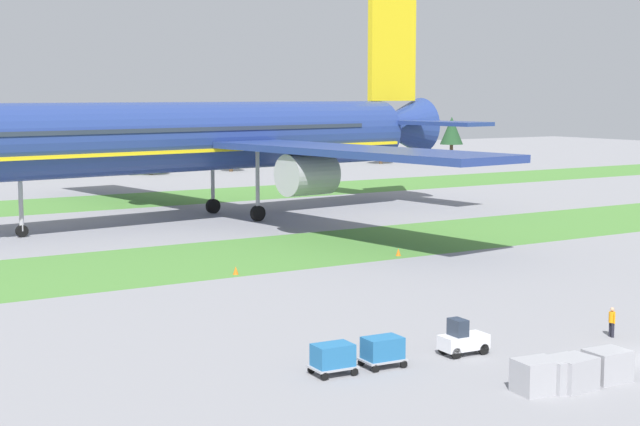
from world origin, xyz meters
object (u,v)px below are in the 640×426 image
(uld_container_0, at_px, (537,376))
(taxiway_marker_0, at_px, (236,270))
(taxiway_marker_1, at_px, (398,252))
(airliner, at_px, (214,136))
(uld_container_1, at_px, (573,373))
(uld_container_3, at_px, (607,365))
(uld_container_2, at_px, (564,374))
(baggage_tug, at_px, (462,340))
(ground_crew_marshaller, at_px, (612,321))
(cargo_dolly_lead, at_px, (383,349))
(cargo_dolly_second, at_px, (333,357))

(uld_container_0, distance_m, taxiway_marker_0, 34.24)
(taxiway_marker_1, bearing_deg, airliner, 94.00)
(uld_container_1, xyz_separation_m, taxiway_marker_0, (0.23, 34.73, -0.46))
(uld_container_1, xyz_separation_m, uld_container_3, (2.43, 0.07, -0.02))
(airliner, bearing_deg, uld_container_2, 161.20)
(baggage_tug, height_order, taxiway_marker_1, baggage_tug)
(airliner, distance_m, ground_crew_marshaller, 60.99)
(uld_container_2, bearing_deg, cargo_dolly_lead, 122.81)
(ground_crew_marshaller, bearing_deg, uld_container_2, 133.40)
(cargo_dolly_lead, xyz_separation_m, uld_container_0, (3.54, -7.32, -0.13))
(ground_crew_marshaller, bearing_deg, taxiway_marker_0, 31.20)
(airliner, bearing_deg, ground_crew_marshaller, 169.16)
(taxiway_marker_0, bearing_deg, baggage_tug, -91.17)
(uld_container_1, bearing_deg, baggage_tug, 92.49)
(cargo_dolly_lead, distance_m, uld_container_0, 8.14)
(baggage_tug, height_order, ground_crew_marshaller, baggage_tug)
(cargo_dolly_lead, relative_size, uld_container_0, 1.15)
(baggage_tug, bearing_deg, taxiway_marker_0, -177.04)
(airliner, distance_m, uld_container_1, 68.06)
(uld_container_0, bearing_deg, baggage_tug, 78.04)
(taxiway_marker_1, bearing_deg, uld_container_0, -117.52)
(airliner, relative_size, taxiway_marker_0, 125.10)
(cargo_dolly_lead, relative_size, taxiway_marker_0, 3.64)
(cargo_dolly_second, bearing_deg, taxiway_marker_1, 141.97)
(uld_container_2, relative_size, taxiway_marker_0, 3.16)
(ground_crew_marshaller, height_order, uld_container_1, ground_crew_marshaller)
(ground_crew_marshaller, height_order, uld_container_3, ground_crew_marshaller)
(uld_container_0, bearing_deg, taxiway_marker_1, 62.48)
(airliner, distance_m, cargo_dolly_second, 62.64)
(baggage_tug, xyz_separation_m, uld_container_2, (-0.07, -7.30, -0.04))
(uld_container_3, bearing_deg, taxiway_marker_1, 68.57)
(baggage_tug, relative_size, taxiway_marker_0, 4.24)
(ground_crew_marshaller, distance_m, uld_container_2, 11.28)
(cargo_dolly_lead, height_order, taxiway_marker_0, cargo_dolly_lead)
(cargo_dolly_second, height_order, ground_crew_marshaller, ground_crew_marshaller)
(uld_container_2, distance_m, taxiway_marker_0, 34.52)
(taxiway_marker_0, xyz_separation_m, taxiway_marker_1, (15.91, 0.27, 0.00))
(baggage_tug, distance_m, ground_crew_marshaller, 9.87)
(taxiway_marker_0, bearing_deg, ground_crew_marshaller, -72.42)
(cargo_dolly_lead, distance_m, uld_container_3, 11.02)
(uld_container_1, bearing_deg, cargo_dolly_second, 135.51)
(uld_container_2, xyz_separation_m, uld_container_3, (2.83, -0.15, -0.01))
(cargo_dolly_second, xyz_separation_m, uld_container_2, (7.83, -7.87, -0.15))
(ground_crew_marshaller, height_order, taxiway_marker_0, ground_crew_marshaller)
(ground_crew_marshaller, distance_m, uld_container_3, 9.03)
(taxiway_marker_0, bearing_deg, cargo_dolly_lead, -101.72)
(uld_container_3, bearing_deg, cargo_dolly_lead, 134.86)
(cargo_dolly_lead, xyz_separation_m, cargo_dolly_second, (-2.89, 0.21, 0.00))
(ground_crew_marshaller, bearing_deg, cargo_dolly_lead, 95.66)
(uld_container_0, relative_size, uld_container_1, 1.00)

